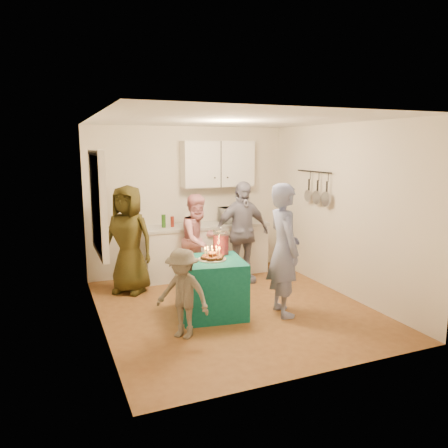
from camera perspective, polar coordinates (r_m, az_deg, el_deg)
name	(u,v)px	position (r m, az deg, el deg)	size (l,w,h in m)	color
floor	(233,308)	(6.30, 1.24, -10.88)	(4.00, 4.00, 0.00)	brown
ceiling	(234,120)	(5.89, 1.33, 13.46)	(4.00, 4.00, 0.00)	white
back_wall	(189,201)	(7.81, -4.63, 3.04)	(3.60, 3.60, 0.00)	silver
left_wall	(98,226)	(5.50, -16.17, -0.30)	(4.00, 4.00, 0.00)	silver
right_wall	(342,210)	(6.87, 15.17, 1.76)	(4.00, 4.00, 0.00)	silver
window_night	(96,203)	(5.76, -16.33, 2.67)	(0.04, 1.00, 1.20)	black
counter	(205,251)	(7.75, -2.44, -3.54)	(2.20, 0.58, 0.86)	white
countertop	(205,226)	(7.66, -2.47, -0.23)	(2.24, 0.62, 0.05)	beige
upper_cabinet	(218,164)	(7.79, -0.81, 7.84)	(1.30, 0.30, 0.80)	white
pot_rack	(312,187)	(7.36, 11.46, 4.79)	(0.12, 1.00, 0.60)	black
microwave	(234,215)	(7.83, 1.29, 1.21)	(0.49, 0.33, 0.27)	white
party_table	(211,287)	(5.96, -1.71, -8.22)	(0.85, 0.85, 0.76)	#0E5F55
donut_cake	(212,253)	(5.83, -1.55, -3.83)	(0.38, 0.38, 0.18)	#381C0C
punch_jar	(221,242)	(6.12, -0.41, -2.40)	(0.22, 0.22, 0.34)	red
man_birthday	(284,250)	(5.89, 7.82, -3.36)	(0.65, 0.43, 1.79)	#7F89B8
woman_back_left	(128,239)	(6.89, -12.38, -1.99)	(0.82, 0.54, 1.68)	brown
woman_back_center	(198,240)	(7.18, -3.37, -2.04)	(0.73, 0.57, 1.49)	pink
woman_back_right	(242,232)	(7.23, 2.30, -1.11)	(1.00, 0.41, 1.70)	#140F35
child_near_left	(183,294)	(5.23, -5.42, -9.04)	(0.70, 0.40, 1.08)	#585046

